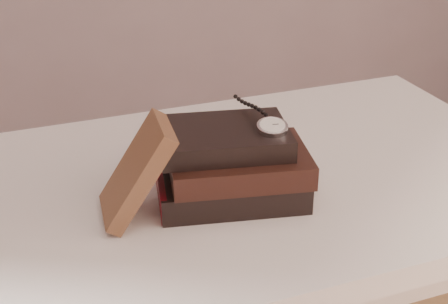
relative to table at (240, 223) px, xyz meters
name	(u,v)px	position (x,y,z in m)	size (l,w,h in m)	color
table	(240,223)	(0.00, 0.00, 0.00)	(1.00, 0.60, 0.75)	white
book_stack	(231,165)	(-0.04, -0.05, 0.14)	(0.24, 0.19, 0.11)	black
journal	(137,171)	(-0.18, -0.06, 0.16)	(0.02, 0.10, 0.16)	#482B1B
pocket_watch	(270,124)	(0.02, -0.07, 0.21)	(0.05, 0.15, 0.02)	silver
eyeglasses	(174,141)	(-0.10, 0.03, 0.15)	(0.11, 0.12, 0.04)	silver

